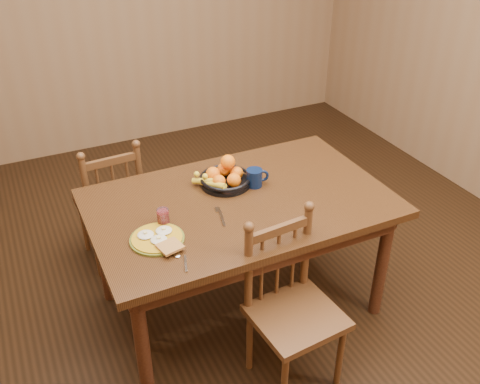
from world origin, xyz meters
name	(u,v)px	position (x,y,z in m)	size (l,w,h in m)	color
room	(240,94)	(0.00, 0.00, 1.35)	(4.52, 5.02, 2.72)	black
dining_table	(240,213)	(0.00, 0.00, 0.67)	(1.60, 1.00, 0.75)	black
chair_far	(112,205)	(-0.55, 0.76, 0.43)	(0.42, 0.40, 0.88)	#4C2F16
chair_near	(292,309)	(0.01, -0.56, 0.44)	(0.44, 0.42, 0.90)	#4C2F16
breakfast_plate	(158,239)	(-0.51, -0.16, 0.76)	(0.26, 0.30, 0.04)	#59601E
fork	(221,215)	(-0.16, -0.10, 0.75)	(0.05, 0.18, 0.00)	silver
spoon	(180,258)	(-0.46, -0.33, 0.75)	(0.05, 0.16, 0.01)	silver
coffee_mug	(255,177)	(0.14, 0.10, 0.80)	(0.13, 0.09, 0.10)	#091635
juice_glass	(163,218)	(-0.44, -0.04, 0.79)	(0.06, 0.06, 0.09)	silver
fruit_bowl	(224,177)	(-0.01, 0.18, 0.80)	(0.32, 0.29, 0.17)	black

